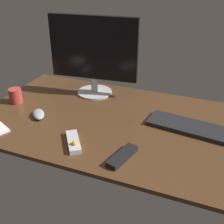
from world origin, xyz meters
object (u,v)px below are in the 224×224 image
tv_remote (122,156)px  coffee_mug (15,96)px  computer_mouse (39,114)px  media_remote (73,142)px  keyboard (189,127)px  monitor (93,53)px

tv_remote → coffee_mug: coffee_mug is taller
computer_mouse → media_remote: bearing=22.3°
computer_mouse → tv_remote: bearing=32.4°
keyboard → coffee_mug: coffee_mug is taller
media_remote → tv_remote: size_ratio=0.98×
tv_remote → computer_mouse: bearing=86.2°
coffee_mug → keyboard: bearing=4.6°
tv_remote → monitor: bearing=48.8°
keyboard → computer_mouse: (-75.04, -17.39, 0.52)cm
media_remote → monitor: bearing=159.6°
keyboard → tv_remote: tv_remote is taller
media_remote → coffee_mug: coffee_mug is taller
keyboard → computer_mouse: 77.03cm
monitor → keyboard: bearing=-24.9°
keyboard → monitor: bearing=168.0°
computer_mouse → tv_remote: computer_mouse is taller
monitor → coffee_mug: monitor is taller
monitor → media_remote: (14.36, -53.41, -24.32)cm
monitor → tv_remote: (38.17, -54.94, -24.40)cm
computer_mouse → coffee_mug: coffee_mug is taller
media_remote → coffee_mug: size_ratio=2.01×
monitor → tv_remote: 71.20cm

